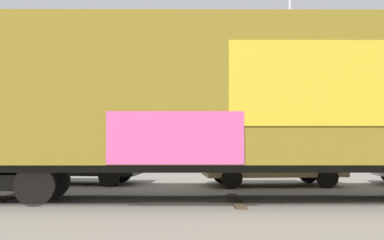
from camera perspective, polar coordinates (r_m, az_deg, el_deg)
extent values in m
plane|color=slate|center=(12.27, 9.66, -9.12)|extent=(260.00, 260.00, 0.00)
cube|color=#4C4742|center=(11.42, 5.06, -9.47)|extent=(60.00, 0.52, 0.08)
cube|color=#4C4742|center=(12.84, 4.42, -8.65)|extent=(60.00, 0.52, 0.08)
cube|color=#423323|center=(12.13, 4.75, -9.06)|extent=(0.26, 2.50, 0.07)
cube|color=olive|center=(12.09, 4.68, 3.00)|extent=(16.05, 3.20, 3.25)
cube|color=#2D2823|center=(12.37, 4.66, 11.08)|extent=(15.23, 0.51, 0.24)
cube|color=gold|center=(10.81, 13.36, 4.08)|extent=(3.53, 0.05, 1.79)
cube|color=#CC4C8C|center=(10.43, -2.09, -2.01)|extent=(2.85, 0.05, 1.10)
cube|color=black|center=(12.06, 4.71, -5.20)|extent=(15.72, 1.81, 0.20)
cube|color=black|center=(12.77, -20.27, -6.44)|extent=(2.11, 1.40, 0.36)
cylinder|color=black|center=(11.82, -17.55, -7.08)|extent=(0.92, 0.13, 0.92)
cylinder|color=black|center=(13.20, -15.72, -6.56)|extent=(0.92, 0.13, 0.92)
cylinder|color=silver|center=(24.27, 10.83, 6.20)|extent=(0.12, 0.12, 9.99)
cube|color=gray|center=(74.57, 1.40, 1.89)|extent=(118.04, 36.52, 13.40)
cube|color=brown|center=(65.97, 10.56, 9.82)|extent=(6.34, 3.93, 3.40)
cone|color=#193D23|center=(71.08, -16.08, 9.50)|extent=(2.30, 2.30, 4.60)
cone|color=#193D23|center=(70.21, 19.88, 9.57)|extent=(2.16, 2.16, 4.32)
cone|color=#193D23|center=(69.36, 4.26, 9.05)|extent=(1.52, 1.52, 3.04)
cube|color=black|center=(17.42, -13.93, -4.81)|extent=(4.94, 2.30, 0.69)
cube|color=#2D333D|center=(17.51, -14.89, -2.43)|extent=(2.72, 1.89, 0.76)
cylinder|color=black|center=(17.79, -8.05, -5.90)|extent=(0.66, 0.29, 0.64)
cylinder|color=black|center=(16.13, -9.53, -6.29)|extent=(0.66, 0.29, 0.64)
cylinder|color=black|center=(18.84, -17.72, -5.61)|extent=(0.66, 0.29, 0.64)
cylinder|color=black|center=(17.28, -20.01, -5.91)|extent=(0.66, 0.29, 0.64)
cube|color=#9E8966|center=(16.47, 8.84, -5.01)|extent=(4.51, 2.29, 0.69)
cube|color=#2D333D|center=(16.37, 7.77, -2.79)|extent=(2.11, 1.88, 0.59)
cylinder|color=black|center=(17.77, 12.79, -5.88)|extent=(0.66, 0.28, 0.64)
cylinder|color=black|center=(16.07, 14.81, -6.26)|extent=(0.66, 0.28, 0.64)
cylinder|color=black|center=(17.08, 3.25, -6.08)|extent=(0.66, 0.28, 0.64)
cylinder|color=black|center=(15.30, 4.27, -6.54)|extent=(0.66, 0.28, 0.64)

